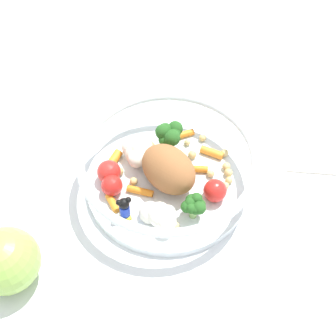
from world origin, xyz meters
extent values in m
plane|color=white|center=(0.00, 0.00, 0.00)|extent=(2.40, 2.40, 0.00)
cylinder|color=white|center=(0.01, 0.01, 0.01)|extent=(0.22, 0.22, 0.01)
torus|color=white|center=(0.01, 0.01, 0.06)|extent=(0.23, 0.23, 0.01)
ellipsoid|color=#935B33|center=(0.01, 0.01, 0.04)|extent=(0.09, 0.07, 0.06)
cylinder|color=#7FAD5B|center=(0.04, -0.03, 0.02)|extent=(0.02, 0.02, 0.02)
sphere|color=#23561E|center=(0.05, -0.03, 0.05)|extent=(0.02, 0.02, 0.02)
sphere|color=#23561E|center=(0.05, -0.03, 0.05)|extent=(0.02, 0.02, 0.02)
sphere|color=#23561E|center=(0.04, -0.02, 0.04)|extent=(0.02, 0.02, 0.02)
sphere|color=#23561E|center=(0.03, -0.03, 0.05)|extent=(0.02, 0.02, 0.02)
sphere|color=#23561E|center=(0.03, -0.04, 0.05)|extent=(0.02, 0.02, 0.02)
sphere|color=#23561E|center=(0.04, -0.04, 0.05)|extent=(0.02, 0.02, 0.02)
sphere|color=#23561E|center=(0.05, -0.04, 0.04)|extent=(0.02, 0.02, 0.02)
cylinder|color=#7FAD5B|center=(-0.04, 0.04, 0.02)|extent=(0.01, 0.01, 0.01)
sphere|color=#23561E|center=(-0.04, 0.04, 0.04)|extent=(0.01, 0.01, 0.01)
sphere|color=#23561E|center=(-0.04, 0.04, 0.03)|extent=(0.02, 0.02, 0.02)
sphere|color=#23561E|center=(-0.04, 0.04, 0.04)|extent=(0.01, 0.01, 0.01)
sphere|color=#23561E|center=(-0.05, 0.04, 0.04)|extent=(0.01, 0.01, 0.01)
sphere|color=#23561E|center=(-0.05, 0.04, 0.04)|extent=(0.02, 0.02, 0.02)
sphere|color=#23561E|center=(-0.05, 0.03, 0.03)|extent=(0.01, 0.01, 0.01)
sphere|color=#23561E|center=(-0.04, 0.03, 0.04)|extent=(0.01, 0.01, 0.01)
sphere|color=#23561E|center=(-0.04, 0.03, 0.04)|extent=(0.02, 0.02, 0.02)
sphere|color=white|center=(0.00, 0.07, 0.02)|extent=(0.03, 0.03, 0.03)
sphere|color=white|center=(-0.01, 0.07, 0.03)|extent=(0.02, 0.02, 0.02)
sphere|color=white|center=(-0.02, 0.07, 0.03)|extent=(0.03, 0.03, 0.03)
sphere|color=white|center=(-0.03, 0.07, 0.03)|extent=(0.02, 0.02, 0.02)
sphere|color=white|center=(-0.02, 0.06, 0.03)|extent=(0.02, 0.02, 0.02)
sphere|color=white|center=(-0.01, 0.07, 0.03)|extent=(0.03, 0.03, 0.03)
sphere|color=silver|center=(0.08, 0.00, 0.03)|extent=(0.03, 0.03, 0.03)
sphere|color=silver|center=(0.07, 0.01, 0.03)|extent=(0.03, 0.03, 0.03)
sphere|color=silver|center=(0.06, 0.02, 0.03)|extent=(0.02, 0.02, 0.02)
sphere|color=silver|center=(0.05, 0.01, 0.03)|extent=(0.03, 0.03, 0.03)
sphere|color=silver|center=(0.05, 0.00, 0.02)|extent=(0.03, 0.03, 0.03)
sphere|color=silver|center=(0.06, 0.00, 0.03)|extent=(0.03, 0.03, 0.03)
sphere|color=silver|center=(0.06, 0.00, 0.03)|extent=(0.03, 0.03, 0.03)
cube|color=yellow|center=(0.03, 0.08, 0.01)|extent=(0.02, 0.02, 0.00)
cylinder|color=#1933B2|center=(0.03, 0.08, 0.02)|extent=(0.02, 0.02, 0.02)
sphere|color=black|center=(0.03, 0.08, 0.04)|extent=(0.01, 0.01, 0.01)
sphere|color=black|center=(0.02, 0.08, 0.04)|extent=(0.01, 0.01, 0.01)
sphere|color=black|center=(0.03, 0.09, 0.04)|extent=(0.01, 0.01, 0.01)
cylinder|color=orange|center=(-0.01, -0.06, 0.02)|extent=(0.03, 0.02, 0.01)
cylinder|color=orange|center=(-0.01, -0.03, 0.02)|extent=(0.03, 0.02, 0.01)
cylinder|color=orange|center=(0.09, 0.02, 0.02)|extent=(0.02, 0.03, 0.01)
cylinder|color=orange|center=(0.05, 0.08, 0.02)|extent=(0.03, 0.02, 0.01)
cylinder|color=orange|center=(0.03, 0.05, 0.02)|extent=(0.04, 0.02, 0.01)
cylinder|color=orange|center=(0.04, -0.07, 0.02)|extent=(0.02, 0.03, 0.01)
sphere|color=red|center=(-0.05, 0.00, 0.03)|extent=(0.03, 0.03, 0.03)
sphere|color=red|center=(0.08, 0.05, 0.03)|extent=(0.03, 0.03, 0.03)
sphere|color=red|center=(0.06, 0.07, 0.03)|extent=(0.03, 0.03, 0.03)
sphere|color=#D1B775|center=(-0.03, -0.07, 0.02)|extent=(0.01, 0.01, 0.01)
sphere|color=tan|center=(-0.05, -0.04, 0.02)|extent=(0.01, 0.01, 0.01)
sphere|color=tan|center=(0.01, -0.08, 0.02)|extent=(0.01, 0.01, 0.01)
sphere|color=tan|center=(0.05, 0.04, 0.02)|extent=(0.01, 0.01, 0.01)
sphere|color=tan|center=(-0.03, -0.03, 0.02)|extent=(0.01, 0.01, 0.01)
sphere|color=tan|center=(0.01, -0.04, 0.02)|extent=(0.01, 0.01, 0.01)
sphere|color=tan|center=(-0.06, -0.03, 0.02)|extent=(0.01, 0.01, 0.01)
sphere|color=#D1B775|center=(-0.06, -0.02, 0.02)|extent=(0.01, 0.01, 0.01)
sphere|color=tan|center=(0.07, -0.02, 0.02)|extent=(0.01, 0.01, 0.01)
sphere|color=#D1B775|center=(-0.03, 0.07, 0.02)|extent=(0.01, 0.01, 0.01)
sphere|color=#D1B775|center=(0.02, -0.06, 0.02)|extent=(0.01, 0.01, 0.01)
sphere|color=tan|center=(-0.04, -0.05, 0.02)|extent=(0.01, 0.01, 0.01)
sphere|color=tan|center=(0.07, 0.04, 0.02)|extent=(0.01, 0.01, 0.01)
sphere|color=#8CB74C|center=(0.09, 0.22, 0.04)|extent=(0.08, 0.08, 0.08)
cube|color=silver|center=(-0.14, -0.19, 0.00)|extent=(0.18, 0.18, 0.01)
camera|label=1|loc=(-0.17, 0.29, 0.47)|focal=45.99mm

